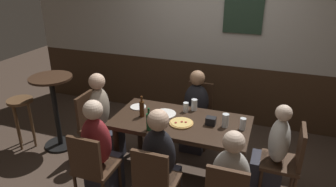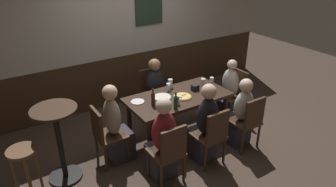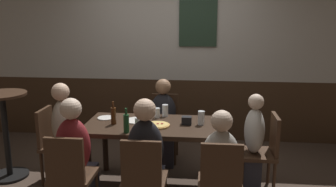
{
  "view_description": "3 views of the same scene",
  "coord_description": "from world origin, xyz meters",
  "px_view_note": "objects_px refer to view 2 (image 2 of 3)",
  "views": [
    {
      "loc": [
        0.93,
        -3.01,
        2.42
      ],
      "look_at": [
        -0.21,
        0.14,
        1.0
      ],
      "focal_mm": 32.7,
      "sensor_mm": 36.0,
      "label": 1
    },
    {
      "loc": [
        -2.39,
        -3.42,
        2.81
      ],
      "look_at": [
        -0.19,
        -0.01,
        0.84
      ],
      "focal_mm": 32.52,
      "sensor_mm": 36.0,
      "label": 2
    },
    {
      "loc": [
        0.53,
        -3.74,
        1.94
      ],
      "look_at": [
        0.13,
        0.12,
        1.07
      ],
      "focal_mm": 37.54,
      "sensor_mm": 36.0,
      "label": 3
    }
  ],
  "objects_px": {
    "pint_glass_pale": "(170,84)",
    "beer_bottle_green": "(176,102)",
    "person_head_west": "(116,129)",
    "beer_bottle_brown": "(153,99)",
    "chair_head_west": "(105,133)",
    "pizza": "(182,97)",
    "condiment_caddy": "(195,87)",
    "chair_mid_near": "(212,134)",
    "plate_white_large": "(162,97)",
    "highball_clear": "(177,101)",
    "chair_left_near": "(169,151)",
    "beer_glass_half": "(212,82)",
    "plate_white_small": "(138,102)",
    "chair_mid_far": "(152,91)",
    "person_left_near": "(162,144)",
    "side_bar_table": "(59,139)",
    "person_right_near": "(240,117)",
    "person_mid_near": "(204,128)",
    "chair_right_near": "(248,120)",
    "dining_table": "(178,101)",
    "bar_stool": "(24,161)",
    "person_head_east": "(227,96)",
    "chair_head_east": "(234,92)",
    "tumbler_short": "(203,84)",
    "person_mid_far": "(156,95)",
    "tumbler_water": "(168,87)"
  },
  "relations": [
    {
      "from": "dining_table",
      "to": "person_left_near",
      "type": "distance_m",
      "value": 0.97
    },
    {
      "from": "person_head_west",
      "to": "pizza",
      "type": "bearing_deg",
      "value": -3.94
    },
    {
      "from": "person_left_near",
      "to": "beer_bottle_brown",
      "type": "bearing_deg",
      "value": 69.53
    },
    {
      "from": "pint_glass_pale",
      "to": "beer_bottle_green",
      "type": "xyz_separation_m",
      "value": [
        -0.33,
        -0.65,
        0.04
      ]
    },
    {
      "from": "pizza",
      "to": "plate_white_large",
      "type": "relative_size",
      "value": 1.01
    },
    {
      "from": "person_head_west",
      "to": "condiment_caddy",
      "type": "bearing_deg",
      "value": 1.09
    },
    {
      "from": "chair_head_west",
      "to": "bar_stool",
      "type": "distance_m",
      "value": 1.07
    },
    {
      "from": "person_right_near",
      "to": "pizza",
      "type": "height_order",
      "value": "person_right_near"
    },
    {
      "from": "beer_bottle_green",
      "to": "bar_stool",
      "type": "height_order",
      "value": "beer_bottle_green"
    },
    {
      "from": "bar_stool",
      "to": "person_head_east",
      "type": "bearing_deg",
      "value": 2.28
    },
    {
      "from": "highball_clear",
      "to": "chair_left_near",
      "type": "bearing_deg",
      "value": -131.7
    },
    {
      "from": "chair_mid_near",
      "to": "plate_white_large",
      "type": "relative_size",
      "value": 3.23
    },
    {
      "from": "person_left_near",
      "to": "chair_mid_near",
      "type": "bearing_deg",
      "value": -12.99
    },
    {
      "from": "beer_glass_half",
      "to": "plate_white_small",
      "type": "height_order",
      "value": "beer_glass_half"
    },
    {
      "from": "highball_clear",
      "to": "condiment_caddy",
      "type": "bearing_deg",
      "value": 25.64
    },
    {
      "from": "plate_white_small",
      "to": "chair_mid_far",
      "type": "bearing_deg",
      "value": 47.1
    },
    {
      "from": "person_head_east",
      "to": "person_left_near",
      "type": "height_order",
      "value": "person_left_near"
    },
    {
      "from": "person_head_west",
      "to": "beer_bottle_brown",
      "type": "xyz_separation_m",
      "value": [
        0.58,
        -0.05,
        0.34
      ]
    },
    {
      "from": "chair_left_near",
      "to": "pizza",
      "type": "bearing_deg",
      "value": 45.69
    },
    {
      "from": "dining_table",
      "to": "chair_head_west",
      "type": "xyz_separation_m",
      "value": [
        -1.21,
        0.0,
        -0.15
      ]
    },
    {
      "from": "pizza",
      "to": "bar_stool",
      "type": "relative_size",
      "value": 0.38
    },
    {
      "from": "chair_mid_near",
      "to": "person_head_west",
      "type": "relative_size",
      "value": 0.74
    },
    {
      "from": "person_mid_near",
      "to": "plate_white_large",
      "type": "relative_size",
      "value": 4.4
    },
    {
      "from": "chair_mid_near",
      "to": "highball_clear",
      "type": "distance_m",
      "value": 0.69
    },
    {
      "from": "chair_mid_far",
      "to": "beer_bottle_green",
      "type": "height_order",
      "value": "beer_bottle_green"
    },
    {
      "from": "person_right_near",
      "to": "chair_head_east",
      "type": "bearing_deg",
      "value": 52.03
    },
    {
      "from": "person_mid_far",
      "to": "pizza",
      "type": "bearing_deg",
      "value": -87.65
    },
    {
      "from": "pint_glass_pale",
      "to": "side_bar_table",
      "type": "xyz_separation_m",
      "value": [
        -1.88,
        -0.31,
        -0.18
      ]
    },
    {
      "from": "person_mid_far",
      "to": "chair_right_near",
      "type": "bearing_deg",
      "value": -64.7
    },
    {
      "from": "chair_right_near",
      "to": "plate_white_small",
      "type": "bearing_deg",
      "value": 143.5
    },
    {
      "from": "chair_left_near",
      "to": "pizza",
      "type": "distance_m",
      "value": 1.07
    },
    {
      "from": "person_left_near",
      "to": "side_bar_table",
      "type": "distance_m",
      "value": 1.31
    },
    {
      "from": "chair_left_near",
      "to": "chair_mid_far",
      "type": "relative_size",
      "value": 1.0
    },
    {
      "from": "dining_table",
      "to": "chair_mid_far",
      "type": "height_order",
      "value": "chair_mid_far"
    },
    {
      "from": "highball_clear",
      "to": "beer_bottle_brown",
      "type": "relative_size",
      "value": 0.51
    },
    {
      "from": "chair_mid_far",
      "to": "beer_bottle_green",
      "type": "relative_size",
      "value": 3.36
    },
    {
      "from": "chair_left_near",
      "to": "beer_bottle_green",
      "type": "xyz_separation_m",
      "value": [
        0.43,
        0.5,
        0.35
      ]
    },
    {
      "from": "beer_bottle_brown",
      "to": "chair_head_east",
      "type": "bearing_deg",
      "value": 1.72
    },
    {
      "from": "person_head_west",
      "to": "pizza",
      "type": "relative_size",
      "value": 4.32
    },
    {
      "from": "person_mid_far",
      "to": "plate_white_large",
      "type": "relative_size",
      "value": 4.13
    },
    {
      "from": "person_mid_far",
      "to": "plate_white_small",
      "type": "bearing_deg",
      "value": -140.92
    },
    {
      "from": "chair_right_near",
      "to": "tumbler_short",
      "type": "xyz_separation_m",
      "value": [
        -0.19,
        0.85,
        0.31
      ]
    },
    {
      "from": "person_right_near",
      "to": "person_mid_near",
      "type": "distance_m",
      "value": 0.7
    },
    {
      "from": "chair_mid_near",
      "to": "plate_white_small",
      "type": "relative_size",
      "value": 4.4
    },
    {
      "from": "tumbler_water",
      "to": "beer_bottle_brown",
      "type": "height_order",
      "value": "beer_bottle_brown"
    },
    {
      "from": "chair_head_west",
      "to": "pizza",
      "type": "xyz_separation_m",
      "value": [
        1.24,
        -0.07,
        0.26
      ]
    },
    {
      "from": "person_mid_near",
      "to": "beer_bottle_brown",
      "type": "distance_m",
      "value": 0.84
    },
    {
      "from": "chair_mid_near",
      "to": "person_mid_near",
      "type": "distance_m",
      "value": 0.16
    },
    {
      "from": "chair_mid_near",
      "to": "highball_clear",
      "type": "height_order",
      "value": "chair_mid_near"
    },
    {
      "from": "person_head_west",
      "to": "dining_table",
      "type": "bearing_deg",
      "value": 0.0
    }
  ]
}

